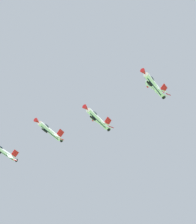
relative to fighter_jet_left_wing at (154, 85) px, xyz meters
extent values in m
cylinder|color=white|center=(0.09, 0.27, 0.00)|extent=(5.39, 11.93, 1.70)
cube|color=#191E4C|center=(-0.22, 0.37, -0.34)|extent=(4.43, 9.98, 1.29)
cone|color=red|center=(-2.16, -6.52, 0.00)|extent=(2.24, 2.77, 1.56)
cone|color=black|center=(2.21, 6.68, 0.00)|extent=(1.79, 1.95, 1.36)
ellipsoid|color=#192333|center=(-0.33, -2.38, 0.46)|extent=(2.48, 3.53, 1.56)
cube|color=black|center=(-1.12, -1.61, -0.59)|extent=(2.00, 2.52, 1.37)
cube|color=white|center=(2.36, 1.32, -1.87)|extent=(3.57, 3.61, 3.04)
cube|color=red|center=(4.16, 1.90, -3.32)|extent=(1.55, 1.51, 0.56)
cube|color=white|center=(-1.22, 2.51, 1.74)|extent=(3.45, 2.41, 3.04)
cube|color=red|center=(-2.31, 4.05, 3.19)|extent=(0.83, 1.67, 0.56)
cube|color=white|center=(2.74, 4.76, -1.06)|extent=(2.40, 2.40, 1.63)
cube|color=white|center=(0.64, 5.46, 1.05)|extent=(1.81, 1.81, 1.63)
cube|color=red|center=(2.78, 4.43, 1.31)|extent=(2.66, 3.08, 2.02)
cylinder|color=white|center=(-20.46, 8.54, -4.39)|extent=(5.39, 11.93, 1.70)
cube|color=#191E4C|center=(-20.74, 8.63, -4.76)|extent=(4.49, 10.00, 1.20)
cone|color=red|center=(-22.71, 1.75, -4.39)|extent=(2.24, 2.77, 1.56)
cone|color=black|center=(-18.34, 14.95, -4.39)|extent=(1.79, 1.95, 1.36)
ellipsoid|color=#192333|center=(-20.92, 5.91, -3.89)|extent=(2.47, 3.52, 1.54)
cube|color=black|center=(-21.61, 6.64, -5.03)|extent=(2.01, 2.52, 1.34)
cube|color=white|center=(-18.02, 9.54, -6.07)|extent=(3.74, 3.80, 2.74)
cube|color=red|center=(-16.10, 10.08, -7.36)|extent=(1.56, 1.53, 0.53)
cube|color=white|center=(-21.93, 10.83, -2.85)|extent=(3.70, 2.45, 2.74)
cube|color=red|center=(-23.14, 12.41, -1.56)|extent=(0.85, 1.67, 0.53)
cube|color=white|center=(-17.72, 13.00, -5.33)|extent=(2.50, 2.48, 1.48)
cube|color=white|center=(-20.00, 13.76, -3.45)|extent=(1.94, 1.81, 1.48)
cube|color=red|center=(-17.90, 12.74, -2.97)|extent=(2.49, 3.02, 2.17)
cylinder|color=white|center=(-39.72, 14.79, -2.32)|extent=(5.39, 11.93, 1.70)
cube|color=#191E4C|center=(-40.01, 14.88, -2.67)|extent=(4.46, 10.00, 1.24)
cone|color=red|center=(-41.98, 8.00, -2.32)|extent=(2.24, 2.77, 1.56)
cone|color=black|center=(-37.60, 21.20, -2.32)|extent=(1.79, 1.95, 1.36)
ellipsoid|color=#192333|center=(-40.16, 12.15, -1.83)|extent=(2.48, 3.53, 1.55)
cube|color=black|center=(-40.90, 12.90, -2.93)|extent=(2.00, 2.52, 1.35)
cube|color=white|center=(-37.35, 15.81, -4.07)|extent=(3.68, 3.72, 2.87)
cube|color=red|center=(-35.48, 16.37, -5.43)|extent=(1.56, 1.52, 0.55)
cube|color=white|center=(-41.13, 17.06, -0.70)|extent=(3.60, 2.43, 2.87)
cube|color=red|center=(-42.30, 18.63, 0.66)|extent=(0.84, 1.67, 0.55)
cube|color=white|center=(-37.02, 19.26, -3.30)|extent=(2.46, 2.45, 1.54)
cube|color=white|center=(-39.22, 20.00, -1.33)|extent=(1.89, 1.81, 1.54)
cube|color=red|center=(-37.10, 18.98, -0.94)|extent=(2.56, 3.04, 2.11)
cylinder|color=white|center=(-60.34, 22.18, -3.92)|extent=(5.39, 11.93, 1.70)
cube|color=#191E4C|center=(-60.64, 22.27, -4.27)|extent=(4.45, 9.99, 1.26)
cone|color=black|center=(-58.22, 28.58, -3.92)|extent=(1.79, 1.95, 1.36)
ellipsoid|color=#192333|center=(-60.77, 19.54, -3.44)|extent=(2.48, 3.53, 1.55)
cube|color=white|center=(-58.00, 23.21, -5.71)|extent=(3.64, 3.69, 2.93)
cube|color=red|center=(-56.15, 23.77, -7.10)|extent=(1.55, 1.52, 0.55)
cube|color=white|center=(-61.71, 24.44, -2.25)|extent=(3.55, 2.42, 2.93)
cube|color=red|center=(-62.86, 26.00, -0.86)|extent=(0.84, 1.67, 0.55)
cube|color=white|center=(-57.65, 26.66, -4.93)|extent=(2.44, 2.43, 1.58)
cube|color=white|center=(-59.82, 27.38, -2.91)|extent=(1.86, 1.81, 1.58)
cube|color=red|center=(-57.69, 26.36, -2.56)|extent=(2.59, 3.06, 2.08)
camera|label=1|loc=(6.92, -109.21, -90.58)|focal=70.32mm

